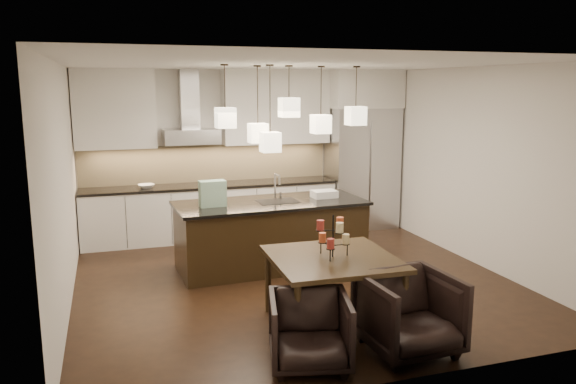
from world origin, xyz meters
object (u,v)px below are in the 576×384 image
object	(u,v)px
dining_table	(332,291)
armchair_right	(409,313)
armchair_left	(310,331)
island_body	(271,236)
refrigerator	(362,168)

from	to	relation	value
dining_table	armchair_right	size ratio (longest dim) A/B	1.50
armchair_left	island_body	bearing A→B (deg)	94.63
dining_table	armchair_right	xyz separation A→B (m)	(0.48, -0.78, 0.00)
refrigerator	armchair_left	xyz separation A→B (m)	(-2.68, -4.63, -0.74)
dining_table	armchair_right	distance (m)	0.91
island_body	armchair_right	bearing A→B (deg)	-82.19
island_body	dining_table	bearing A→B (deg)	-91.00
dining_table	armchair_left	world-z (taller)	dining_table
island_body	dining_table	world-z (taller)	island_body
armchair_right	island_body	bearing A→B (deg)	97.12
island_body	armchair_left	world-z (taller)	island_body
dining_table	armchair_left	distance (m)	0.92
armchair_right	armchair_left	bearing A→B (deg)	175.04
island_body	dining_table	size ratio (longest dim) A/B	2.00
armchair_left	armchair_right	distance (m)	1.01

